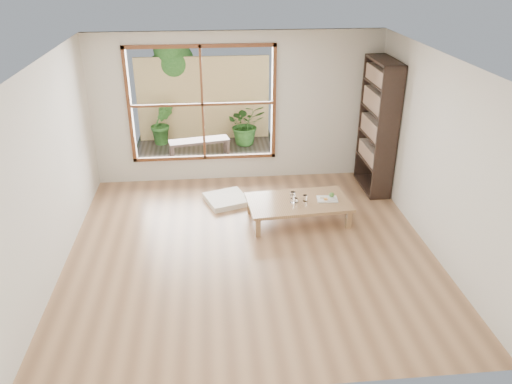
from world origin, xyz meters
The scene contains 15 objects.
ground centered at (0.00, 0.00, 0.00)m, with size 5.00×5.00×0.00m, color #A97D54.
low_table centered at (0.80, 0.73, 0.30)m, with size 1.59×0.97×0.34m.
floor_cushion centered at (-0.27, 1.46, 0.05)m, with size 0.63×0.63×0.09m, color white.
bookshelf centered at (2.30, 1.79, 1.11)m, with size 0.36×1.00×2.22m, color black.
glass_tall centered at (0.70, 0.69, 0.40)m, with size 0.07×0.07×0.13m, color silver.
glass_mid centered at (0.90, 0.72, 0.38)m, with size 0.07×0.07×0.10m, color silver.
glass_short centered at (0.74, 0.85, 0.38)m, with size 0.08×0.08×0.10m, color silver.
glass_small centered at (0.75, 0.69, 0.37)m, with size 0.06×0.06×0.07m, color silver.
food_tray centered at (1.26, 0.74, 0.36)m, with size 0.33×0.25×0.10m.
deck centered at (-0.60, 3.56, 0.00)m, with size 2.80×2.00×0.05m, color #39312A.
garden_bench centered at (-0.71, 3.43, 0.34)m, with size 1.22×0.56×0.37m.
bamboo_fence centered at (-0.60, 4.56, 0.90)m, with size 2.80×0.06×1.80m, color tan.
shrub_right centered at (0.27, 4.12, 0.46)m, with size 0.79×0.69×0.88m, color #326525.
shrub_left centered at (-1.49, 4.30, 0.48)m, with size 0.50×0.40×0.90m, color #326525.
garden_tree centered at (-1.28, 4.86, 1.63)m, with size 1.04×0.85×2.22m.
Camera 1 is at (-0.50, -5.92, 3.78)m, focal length 35.00 mm.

